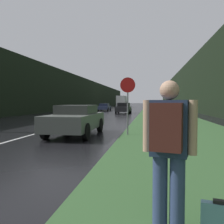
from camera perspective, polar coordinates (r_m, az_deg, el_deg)
grass_verge at (r=41.30m, az=11.29°, el=0.24°), size 6.00×240.00×0.02m
lane_stripe_b at (r=11.05m, az=-21.35°, el=-5.88°), size 0.12×3.00×0.01m
lane_stripe_c at (r=17.42m, az=-9.65°, el=-2.75°), size 0.12×3.00×0.01m
lane_stripe_d at (r=24.13m, az=-4.34°, el=-1.28°), size 0.12×3.00×0.01m
treeline_far_side at (r=53.65m, az=-8.18°, el=4.53°), size 2.00×140.00×7.07m
treeline_near_side at (r=51.89m, az=17.54°, el=5.41°), size 2.00×140.00×8.69m
stop_sign at (r=11.18m, az=3.79°, el=3.06°), size 0.71×0.07×2.72m
hitchhiker_with_backpack at (r=2.89m, az=13.43°, el=-8.13°), size 0.62×0.50×1.83m
suitcase at (r=3.30m, az=24.49°, el=-22.42°), size 0.43×0.20×0.43m
car_passing_near at (r=11.30m, az=-8.71°, el=-1.79°), size 1.97×4.45×1.42m
car_passing_far at (r=32.02m, az=2.81°, el=0.94°), size 1.92×4.11×1.45m
car_oncoming at (r=40.93m, az=-1.84°, el=1.18°), size 1.84×4.20×1.29m
delivery_truck at (r=67.03m, az=2.39°, el=2.58°), size 2.55×7.20×3.25m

